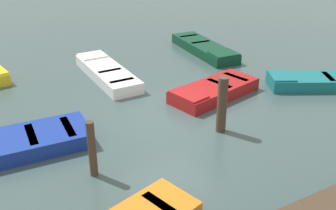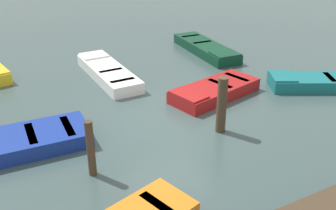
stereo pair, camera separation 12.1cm
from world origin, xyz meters
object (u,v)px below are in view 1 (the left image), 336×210
(rowboat_red, at_px, (214,90))
(rowboat_white, at_px, (107,72))
(rowboat_blue, at_px, (20,143))
(rowboat_dark_green, at_px, (204,48))
(mooring_piling_near_right, at_px, (222,105))
(rowboat_teal, at_px, (319,81))
(mooring_piling_mid_right, at_px, (92,149))

(rowboat_red, bearing_deg, rowboat_white, -66.04)
(rowboat_blue, relative_size, rowboat_dark_green, 0.84)
(rowboat_red, xyz_separation_m, mooring_piling_near_right, (1.10, 2.01, 0.57))
(rowboat_teal, height_order, mooring_piling_mid_right, mooring_piling_mid_right)
(rowboat_white, height_order, mooring_piling_mid_right, mooring_piling_mid_right)
(rowboat_blue, bearing_deg, mooring_piling_mid_right, 126.62)
(rowboat_red, bearing_deg, mooring_piling_near_right, 46.43)
(rowboat_blue, distance_m, mooring_piling_mid_right, 2.32)
(rowboat_teal, height_order, mooring_piling_near_right, mooring_piling_near_right)
(rowboat_teal, relative_size, rowboat_dark_green, 0.90)
(rowboat_blue, relative_size, rowboat_teal, 0.94)
(rowboat_teal, distance_m, mooring_piling_mid_right, 8.61)
(rowboat_blue, bearing_deg, rowboat_teal, 178.57)
(mooring_piling_mid_right, bearing_deg, mooring_piling_near_right, -174.07)
(mooring_piling_near_right, bearing_deg, mooring_piling_mid_right, 5.93)
(rowboat_white, distance_m, rowboat_dark_green, 4.80)
(mooring_piling_mid_right, bearing_deg, rowboat_blue, -54.62)
(rowboat_teal, bearing_deg, rowboat_dark_green, -47.28)
(rowboat_red, relative_size, mooring_piling_near_right, 2.11)
(rowboat_teal, xyz_separation_m, mooring_piling_mid_right, (8.48, 1.40, 0.47))
(rowboat_blue, height_order, rowboat_teal, same)
(rowboat_red, distance_m, mooring_piling_mid_right, 5.41)
(rowboat_white, distance_m, rowboat_teal, 7.49)
(rowboat_white, relative_size, rowboat_teal, 1.09)
(rowboat_white, bearing_deg, mooring_piling_mid_right, 155.85)
(rowboat_blue, xyz_separation_m, mooring_piling_near_right, (-5.04, 1.46, 0.57))
(rowboat_red, bearing_deg, mooring_piling_mid_right, 11.50)
(rowboat_teal, xyz_separation_m, rowboat_dark_green, (1.50, -5.04, -0.00))
(rowboat_white, xyz_separation_m, mooring_piling_mid_right, (2.26, 5.57, 0.47))
(rowboat_white, distance_m, mooring_piling_near_right, 5.42)
(rowboat_blue, bearing_deg, rowboat_dark_green, -149.84)
(rowboat_dark_green, relative_size, mooring_piling_near_right, 2.56)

